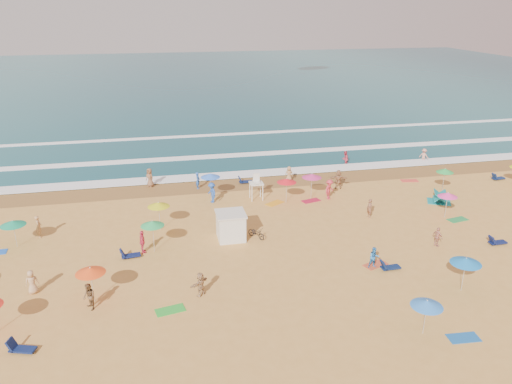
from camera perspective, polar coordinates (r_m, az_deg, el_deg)
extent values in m
plane|color=gold|center=(38.30, 1.13, -5.28)|extent=(220.00, 220.00, 0.00)
cube|color=#0C4756|center=(118.95, -8.20, 12.48)|extent=(220.00, 140.00, 0.18)
plane|color=olive|center=(49.60, -2.11, 0.96)|extent=(220.00, 220.00, 0.00)
cube|color=white|center=(51.90, -2.58, 1.97)|extent=(200.00, 2.20, 0.05)
cube|color=white|center=(58.49, -3.72, 4.14)|extent=(200.00, 1.60, 0.05)
cube|color=white|center=(68.05, -4.96, 6.50)|extent=(200.00, 1.20, 0.05)
cube|color=silver|center=(37.86, -2.89, -3.96)|extent=(2.00, 2.00, 2.00)
cube|color=silver|center=(37.42, -2.92, -2.49)|extent=(2.20, 2.20, 0.12)
imported|color=black|center=(38.14, 0.03, -4.69)|extent=(1.39, 1.63, 0.84)
cone|color=#307BDA|center=(28.62, 18.96, -11.95)|extent=(1.72, 1.72, 0.35)
cone|color=#FF4C15|center=(31.23, -18.41, -8.50)|extent=(1.76, 1.76, 0.35)
cone|color=#3674F5|center=(44.99, -5.24, 1.90)|extent=(1.76, 1.76, 0.35)
cone|color=#129667|center=(40.23, -26.03, -3.20)|extent=(1.80, 1.80, 0.35)
cone|color=blue|center=(33.31, 22.87, -7.26)|extent=(1.88, 1.88, 0.35)
cone|color=green|center=(49.47, 20.79, 2.32)|extent=(1.56, 1.56, 0.35)
cone|color=#D32F7E|center=(45.42, 6.40, 1.86)|extent=(1.77, 1.77, 0.35)
cone|color=yellow|center=(39.52, -11.08, -1.40)|extent=(1.71, 1.71, 0.35)
cone|color=red|center=(44.23, 3.52, 1.33)|extent=(1.72, 1.72, 0.35)
cone|color=#FF389F|center=(44.06, 21.07, -0.28)|extent=(1.59, 1.59, 0.35)
cone|color=green|center=(36.13, -11.76, -3.53)|extent=(1.67, 1.67, 0.35)
cube|color=#0E1B49|center=(29.44, -25.10, -15.97)|extent=(1.41, 0.92, 0.34)
cube|color=#0F1A4D|center=(36.51, -14.09, -7.05)|extent=(1.36, 0.72, 0.34)
cube|color=#0E1F4A|center=(35.15, 15.13, -8.31)|extent=(1.32, 0.60, 0.34)
cube|color=#0E1849|center=(41.39, 25.91, -5.19)|extent=(1.32, 0.60, 0.34)
cube|color=#102150|center=(56.31, 25.97, 1.43)|extent=(1.35, 0.69, 0.34)
cube|color=#0E1C47|center=(49.68, -1.18, 1.20)|extent=(1.31, 0.58, 0.34)
cube|color=green|center=(30.40, -9.77, -13.16)|extent=(1.84, 1.18, 0.03)
cube|color=orange|center=(44.75, 2.13, -1.29)|extent=(1.89, 1.65, 0.03)
cube|color=#C24C2D|center=(35.56, 13.49, -8.07)|extent=(1.89, 1.40, 0.03)
cube|color=#B01635|center=(45.55, 6.31, -1.00)|extent=(1.86, 1.26, 0.03)
cube|color=#1A5BA8|center=(30.03, 22.63, -15.13)|extent=(1.75, 0.97, 0.03)
cube|color=#238D43|center=(44.65, 22.05, -2.94)|extent=(1.83, 1.16, 0.03)
cube|color=#E04234|center=(52.73, 17.13, 1.25)|extent=(1.82, 1.14, 0.03)
imported|color=tan|center=(59.83, 18.64, 3.94)|extent=(1.17, 1.23, 1.67)
imported|color=#B08151|center=(49.98, 3.79, 2.05)|extent=(0.89, 0.70, 1.61)
imported|color=tan|center=(31.14, -6.36, -10.42)|extent=(1.38, 1.28, 1.54)
imported|color=brown|center=(49.60, -12.05, 1.63)|extent=(1.05, 1.07, 1.86)
imported|color=tan|center=(41.51, -23.58, -3.65)|extent=(0.51, 0.70, 1.77)
imported|color=tan|center=(39.10, 20.03, -4.85)|extent=(0.62, 0.95, 1.49)
imported|color=brown|center=(31.19, -18.53, -11.30)|extent=(0.94, 1.01, 1.66)
imported|color=blue|center=(48.34, -6.66, 1.32)|extent=(0.54, 0.69, 1.65)
imported|color=#BF2F40|center=(56.31, 10.13, 3.76)|extent=(1.07, 1.09, 1.77)
imported|color=tan|center=(34.06, -24.24, -9.36)|extent=(0.87, 0.69, 1.56)
imported|color=#B17B51|center=(48.71, 9.39, 1.45)|extent=(1.80, 1.05, 1.85)
imported|color=#CF3342|center=(45.88, 8.38, 0.29)|extent=(1.37, 1.32, 1.87)
imported|color=#2A7CC5|center=(34.85, 13.35, -7.31)|extent=(0.76, 0.61, 1.50)
imported|color=brown|center=(42.64, 12.84, -1.83)|extent=(0.50, 0.65, 1.61)
imported|color=#2653B5|center=(44.80, -5.07, -0.07)|extent=(1.05, 1.37, 1.88)
imported|color=#E33858|center=(36.71, -12.86, -5.58)|extent=(0.51, 1.04, 1.70)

